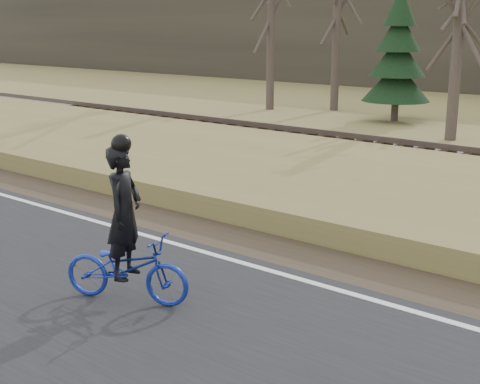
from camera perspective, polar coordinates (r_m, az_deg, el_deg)
The scene contains 10 objects.
ground at distance 9.51m, azimuth 6.65°, elevation -8.73°, with size 120.00×120.00×0.00m, color olive.
road at distance 7.70m, azimuth -3.77°, elevation -14.21°, with size 120.00×6.00×0.06m, color black.
edge_line at distance 9.64m, azimuth 7.31°, elevation -8.00°, with size 120.00×0.12×0.01m, color silver.
shoulder at distance 10.47m, azimuth 10.23°, elevation -6.56°, with size 120.00×1.60×0.04m, color #473A2B.
embankment at distance 13.00m, azimuth 16.75°, elevation -1.89°, with size 120.00×5.00×0.44m, color olive.
cyclist at distance 8.99m, azimuth -9.72°, elevation -4.83°, with size 1.87×1.24×2.27m.
bare_tree_far_left at distance 29.38m, azimuth 2.65°, elevation 15.01°, with size 0.36×0.36×8.19m, color #4E4139.
bare_tree_left at distance 29.38m, azimuth 8.30°, elevation 15.12°, with size 0.36×0.36×8.44m, color #4E4139.
bare_tree_near_left at distance 22.50m, azimuth 18.08°, elevation 12.00°, with size 0.36×0.36×6.17m, color #4E4139.
conifer at distance 26.56m, azimuth 13.31°, elevation 11.07°, with size 2.60×2.60×5.07m.
Camera 1 is at (4.65, -7.43, 3.70)m, focal length 50.00 mm.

